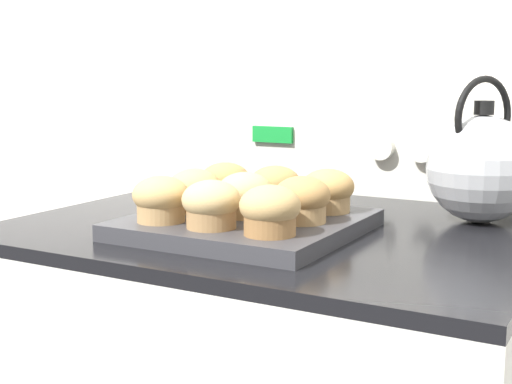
{
  "coord_description": "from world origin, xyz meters",
  "views": [
    {
      "loc": [
        0.46,
        -0.59,
        1.15
      ],
      "look_at": [
        -0.02,
        0.27,
        0.99
      ],
      "focal_mm": 50.0,
      "sensor_mm": 36.0,
      "label": 1
    }
  ],
  "objects_px": {
    "muffin_r1_c2": "(302,200)",
    "muffin_r1_c0": "(194,191)",
    "muffin_r2_c2": "(328,191)",
    "muffin_r0_c2": "(270,211)",
    "muffin_pan": "(247,224)",
    "muffin_r0_c1": "(211,205)",
    "muffin_r0_c0": "(161,199)",
    "muffin_r1_c1": "(245,195)",
    "muffin_r2_c0": "(225,183)",
    "muffin_r2_c1": "(275,187)",
    "tea_kettle": "(482,167)"
  },
  "relations": [
    {
      "from": "muffin_r1_c2",
      "to": "muffin_r1_c0",
      "type": "bearing_deg",
      "value": -178.27
    },
    {
      "from": "muffin_r2_c2",
      "to": "muffin_r0_c2",
      "type": "bearing_deg",
      "value": -90.21
    },
    {
      "from": "muffin_pan",
      "to": "muffin_r0_c1",
      "type": "xyz_separation_m",
      "value": [
        -0.0,
        -0.08,
        0.04
      ]
    },
    {
      "from": "muffin_r0_c1",
      "to": "muffin_r0_c0",
      "type": "bearing_deg",
      "value": 179.4
    },
    {
      "from": "muffin_pan",
      "to": "muffin_r1_c0",
      "type": "xyz_separation_m",
      "value": [
        -0.08,
        -0.0,
        0.04
      ]
    },
    {
      "from": "muffin_r1_c1",
      "to": "muffin_r2_c2",
      "type": "relative_size",
      "value": 1.0
    },
    {
      "from": "muffin_r0_c2",
      "to": "muffin_r2_c0",
      "type": "distance_m",
      "value": 0.23
    },
    {
      "from": "muffin_r0_c2",
      "to": "muffin_r2_c1",
      "type": "xyz_separation_m",
      "value": [
        -0.08,
        0.17,
        0.0
      ]
    },
    {
      "from": "muffin_r1_c2",
      "to": "muffin_r2_c0",
      "type": "distance_m",
      "value": 0.18
    },
    {
      "from": "muffin_r2_c1",
      "to": "tea_kettle",
      "type": "relative_size",
      "value": 0.35
    },
    {
      "from": "muffin_r0_c0",
      "to": "tea_kettle",
      "type": "height_order",
      "value": "tea_kettle"
    },
    {
      "from": "muffin_r1_c2",
      "to": "tea_kettle",
      "type": "relative_size",
      "value": 0.35
    },
    {
      "from": "muffin_r1_c1",
      "to": "muffin_r1_c2",
      "type": "relative_size",
      "value": 1.0
    },
    {
      "from": "muffin_r0_c0",
      "to": "muffin_r0_c1",
      "type": "relative_size",
      "value": 1.0
    },
    {
      "from": "muffin_r1_c1",
      "to": "tea_kettle",
      "type": "bearing_deg",
      "value": 41.23
    },
    {
      "from": "muffin_r2_c2",
      "to": "tea_kettle",
      "type": "height_order",
      "value": "tea_kettle"
    },
    {
      "from": "muffin_r2_c2",
      "to": "tea_kettle",
      "type": "xyz_separation_m",
      "value": [
        0.18,
        0.14,
        0.03
      ]
    },
    {
      "from": "muffin_r1_c2",
      "to": "tea_kettle",
      "type": "distance_m",
      "value": 0.29
    },
    {
      "from": "muffin_r1_c1",
      "to": "muffin_pan",
      "type": "bearing_deg",
      "value": 16.69
    },
    {
      "from": "muffin_r0_c1",
      "to": "muffin_r2_c2",
      "type": "height_order",
      "value": "same"
    },
    {
      "from": "muffin_pan",
      "to": "muffin_r0_c0",
      "type": "relative_size",
      "value": 3.91
    },
    {
      "from": "tea_kettle",
      "to": "muffin_r2_c0",
      "type": "bearing_deg",
      "value": -156.56
    },
    {
      "from": "muffin_pan",
      "to": "muffin_r1_c1",
      "type": "bearing_deg",
      "value": -163.31
    },
    {
      "from": "muffin_r2_c1",
      "to": "muffin_r2_c2",
      "type": "bearing_deg",
      "value": 2.48
    },
    {
      "from": "muffin_r2_c0",
      "to": "tea_kettle",
      "type": "xyz_separation_m",
      "value": [
        0.34,
        0.15,
        0.03
      ]
    },
    {
      "from": "muffin_r0_c1",
      "to": "muffin_r1_c1",
      "type": "height_order",
      "value": "same"
    },
    {
      "from": "muffin_r0_c0",
      "to": "muffin_r1_c0",
      "type": "relative_size",
      "value": 1.0
    },
    {
      "from": "muffin_r1_c2",
      "to": "muffin_r0_c0",
      "type": "bearing_deg",
      "value": -152.1
    },
    {
      "from": "muffin_r0_c0",
      "to": "muffin_r1_c1",
      "type": "relative_size",
      "value": 1.0
    },
    {
      "from": "muffin_r2_c0",
      "to": "muffin_r0_c1",
      "type": "bearing_deg",
      "value": -63.77
    },
    {
      "from": "muffin_r2_c1",
      "to": "tea_kettle",
      "type": "bearing_deg",
      "value": 29.52
    },
    {
      "from": "muffin_r2_c1",
      "to": "muffin_r2_c2",
      "type": "distance_m",
      "value": 0.08
    },
    {
      "from": "muffin_r2_c1",
      "to": "muffin_r0_c1",
      "type": "bearing_deg",
      "value": -90.8
    },
    {
      "from": "muffin_r1_c0",
      "to": "muffin_r0_c1",
      "type": "bearing_deg",
      "value": -45.35
    },
    {
      "from": "muffin_r1_c0",
      "to": "muffin_r2_c0",
      "type": "distance_m",
      "value": 0.08
    },
    {
      "from": "muffin_pan",
      "to": "muffin_r1_c1",
      "type": "relative_size",
      "value": 3.91
    },
    {
      "from": "muffin_r0_c0",
      "to": "muffin_r1_c1",
      "type": "bearing_deg",
      "value": 46.68
    },
    {
      "from": "muffin_pan",
      "to": "muffin_r2_c1",
      "type": "relative_size",
      "value": 3.91
    },
    {
      "from": "muffin_r0_c2",
      "to": "muffin_r1_c2",
      "type": "distance_m",
      "value": 0.09
    },
    {
      "from": "muffin_r2_c0",
      "to": "muffin_r0_c2",
      "type": "bearing_deg",
      "value": -45.11
    },
    {
      "from": "muffin_r2_c2",
      "to": "muffin_r1_c0",
      "type": "bearing_deg",
      "value": -151.79
    },
    {
      "from": "muffin_r0_c2",
      "to": "muffin_r1_c2",
      "type": "height_order",
      "value": "same"
    },
    {
      "from": "muffin_r2_c1",
      "to": "muffin_r1_c1",
      "type": "bearing_deg",
      "value": -91.74
    },
    {
      "from": "muffin_pan",
      "to": "muffin_r1_c2",
      "type": "xyz_separation_m",
      "value": [
        0.08,
        0.0,
        0.04
      ]
    },
    {
      "from": "muffin_pan",
      "to": "muffin_r1_c1",
      "type": "distance_m",
      "value": 0.04
    },
    {
      "from": "muffin_r1_c1",
      "to": "muffin_r2_c0",
      "type": "distance_m",
      "value": 0.11
    },
    {
      "from": "muffin_pan",
      "to": "muffin_r2_c2",
      "type": "height_order",
      "value": "muffin_r2_c2"
    },
    {
      "from": "muffin_r1_c2",
      "to": "muffin_r2_c0",
      "type": "relative_size",
      "value": 1.0
    },
    {
      "from": "muffin_r1_c1",
      "to": "muffin_r1_c0",
      "type": "bearing_deg",
      "value": -178.49
    },
    {
      "from": "muffin_r0_c0",
      "to": "muffin_r0_c2",
      "type": "height_order",
      "value": "same"
    }
  ]
}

